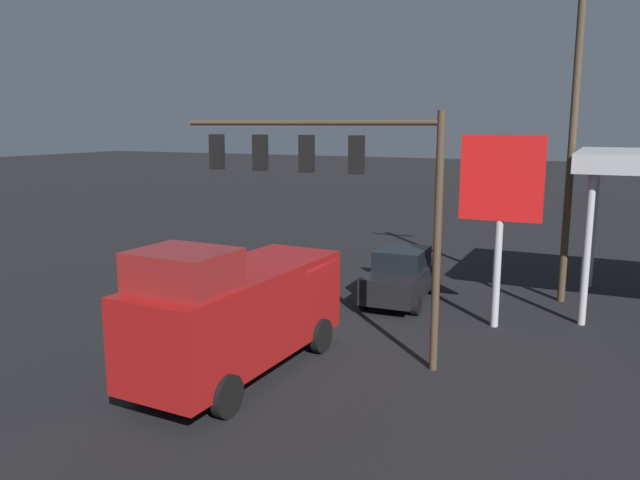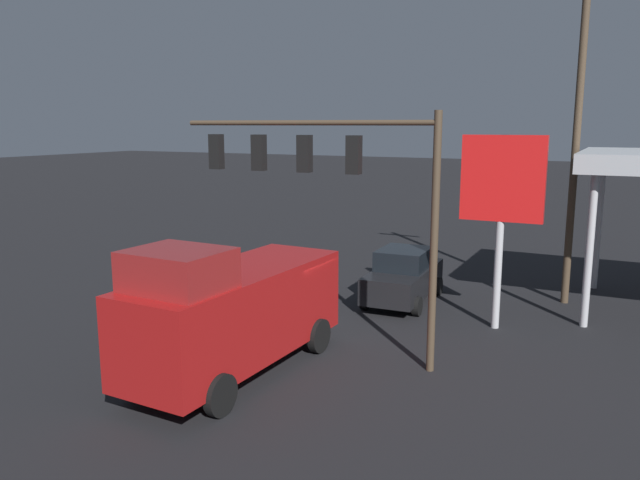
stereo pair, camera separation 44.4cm
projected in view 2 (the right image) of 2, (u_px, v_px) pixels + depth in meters
ground_plane at (290, 341)px, 18.37m from camera, size 200.00×200.00×0.00m
traffic_signal_assembly at (325, 173)px, 16.61m from camera, size 7.52×0.43×6.62m
utility_pole at (577, 134)px, 21.22m from camera, size 2.40×0.26×11.30m
price_sign at (502, 188)px, 18.76m from camera, size 2.48×0.27×5.97m
delivery_truck at (232, 310)px, 15.63m from camera, size 2.78×6.89×3.58m
sedan_far at (403, 276)px, 22.24m from camera, size 2.19×4.47×1.93m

